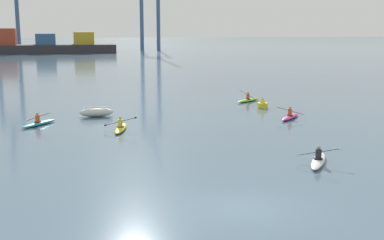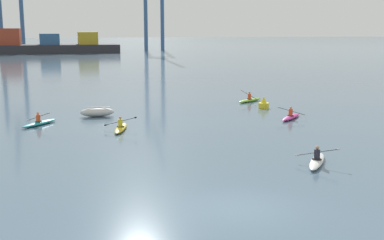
{
  "view_description": "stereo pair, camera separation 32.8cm",
  "coord_description": "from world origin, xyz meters",
  "px_view_note": "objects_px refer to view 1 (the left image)",
  "views": [
    {
      "loc": [
        -6.56,
        -16.26,
        6.66
      ],
      "look_at": [
        2.21,
        15.17,
        0.6
      ],
      "focal_mm": 45.68,
      "sensor_mm": 36.0,
      "label": 1
    },
    {
      "loc": [
        -6.25,
        -16.35,
        6.66
      ],
      "look_at": [
        2.21,
        15.17,
        0.6
      ],
      "focal_mm": 45.68,
      "sensor_mm": 36.0,
      "label": 2
    }
  ],
  "objects_px": {
    "channel_buoy": "(263,104)",
    "kayak_lime": "(248,100)",
    "kayak_white": "(318,160)",
    "capsized_dinghy": "(96,112)",
    "kayak_yellow": "(121,128)",
    "kayak_teal": "(39,123)",
    "container_barge": "(45,46)",
    "kayak_magenta": "(290,116)"
  },
  "relations": [
    {
      "from": "kayak_teal",
      "to": "kayak_lime",
      "type": "xyz_separation_m",
      "value": [
        18.65,
        6.81,
        0.0
      ]
    },
    {
      "from": "container_barge",
      "to": "kayak_lime",
      "type": "relative_size",
      "value": 12.1
    },
    {
      "from": "capsized_dinghy",
      "to": "kayak_yellow",
      "type": "height_order",
      "value": "kayak_yellow"
    },
    {
      "from": "channel_buoy",
      "to": "kayak_lime",
      "type": "xyz_separation_m",
      "value": [
        0.25,
        3.83,
        -0.19
      ]
    },
    {
      "from": "container_barge",
      "to": "kayak_white",
      "type": "xyz_separation_m",
      "value": [
        15.17,
        -125.04,
        -2.02
      ]
    },
    {
      "from": "capsized_dinghy",
      "to": "kayak_white",
      "type": "bearing_deg",
      "value": -59.89
    },
    {
      "from": "kayak_yellow",
      "to": "capsized_dinghy",
      "type": "bearing_deg",
      "value": 101.21
    },
    {
      "from": "container_barge",
      "to": "kayak_teal",
      "type": "distance_m",
      "value": 110.83
    },
    {
      "from": "channel_buoy",
      "to": "kayak_yellow",
      "type": "height_order",
      "value": "channel_buoy"
    },
    {
      "from": "kayak_white",
      "to": "kayak_lime",
      "type": "xyz_separation_m",
      "value": [
        4.76,
        21.04,
        -0.0
      ]
    },
    {
      "from": "kayak_magenta",
      "to": "capsized_dinghy",
      "type": "bearing_deg",
      "value": 161.19
    },
    {
      "from": "capsized_dinghy",
      "to": "kayak_lime",
      "type": "height_order",
      "value": "kayak_lime"
    },
    {
      "from": "kayak_magenta",
      "to": "kayak_teal",
      "type": "bearing_deg",
      "value": 172.66
    },
    {
      "from": "container_barge",
      "to": "channel_buoy",
      "type": "distance_m",
      "value": 109.62
    },
    {
      "from": "capsized_dinghy",
      "to": "kayak_magenta",
      "type": "relative_size",
      "value": 0.94
    },
    {
      "from": "capsized_dinghy",
      "to": "kayak_white",
      "type": "distance_m",
      "value": 19.28
    },
    {
      "from": "kayak_yellow",
      "to": "kayak_lime",
      "type": "distance_m",
      "value": 16.68
    },
    {
      "from": "kayak_yellow",
      "to": "kayak_lime",
      "type": "bearing_deg",
      "value": 37.17
    },
    {
      "from": "kayak_teal",
      "to": "kayak_lime",
      "type": "height_order",
      "value": "kayak_lime"
    },
    {
      "from": "kayak_yellow",
      "to": "kayak_lime",
      "type": "relative_size",
      "value": 1.08
    },
    {
      "from": "kayak_white",
      "to": "kayak_lime",
      "type": "distance_m",
      "value": 21.57
    },
    {
      "from": "container_barge",
      "to": "kayak_yellow",
      "type": "xyz_separation_m",
      "value": [
        6.63,
        -114.07,
        -2.02
      ]
    },
    {
      "from": "kayak_yellow",
      "to": "kayak_lime",
      "type": "xyz_separation_m",
      "value": [
        13.29,
        10.08,
        -0.0
      ]
    },
    {
      "from": "container_barge",
      "to": "kayak_yellow",
      "type": "relative_size",
      "value": 11.19
    },
    {
      "from": "kayak_white",
      "to": "kayak_lime",
      "type": "height_order",
      "value": "kayak_lime"
    },
    {
      "from": "container_barge",
      "to": "kayak_lime",
      "type": "bearing_deg",
      "value": -79.15
    },
    {
      "from": "channel_buoy",
      "to": "kayak_white",
      "type": "height_order",
      "value": "channel_buoy"
    },
    {
      "from": "kayak_magenta",
      "to": "kayak_lime",
      "type": "bearing_deg",
      "value": 87.98
    },
    {
      "from": "channel_buoy",
      "to": "kayak_white",
      "type": "xyz_separation_m",
      "value": [
        -4.5,
        -17.21,
        -0.19
      ]
    },
    {
      "from": "kayak_lime",
      "to": "container_barge",
      "type": "bearing_deg",
      "value": 100.85
    },
    {
      "from": "channel_buoy",
      "to": "kayak_magenta",
      "type": "bearing_deg",
      "value": -90.74
    },
    {
      "from": "container_barge",
      "to": "kayak_magenta",
      "type": "distance_m",
      "value": 114.87
    },
    {
      "from": "channel_buoy",
      "to": "kayak_lime",
      "type": "bearing_deg",
      "value": 86.2
    },
    {
      "from": "kayak_white",
      "to": "kayak_magenta",
      "type": "bearing_deg",
      "value": 69.52
    },
    {
      "from": "container_barge",
      "to": "capsized_dinghy",
      "type": "relative_size",
      "value": 14.43
    },
    {
      "from": "channel_buoy",
      "to": "kayak_yellow",
      "type": "distance_m",
      "value": 14.46
    },
    {
      "from": "channel_buoy",
      "to": "kayak_magenta",
      "type": "distance_m",
      "value": 5.34
    },
    {
      "from": "capsized_dinghy",
      "to": "kayak_lime",
      "type": "relative_size",
      "value": 0.84
    },
    {
      "from": "kayak_white",
      "to": "kayak_magenta",
      "type": "xyz_separation_m",
      "value": [
        4.43,
        11.87,
        -0.0
      ]
    },
    {
      "from": "channel_buoy",
      "to": "kayak_white",
      "type": "relative_size",
      "value": 0.32
    },
    {
      "from": "channel_buoy",
      "to": "kayak_white",
      "type": "bearing_deg",
      "value": -104.66
    },
    {
      "from": "capsized_dinghy",
      "to": "channel_buoy",
      "type": "distance_m",
      "value": 14.18
    }
  ]
}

